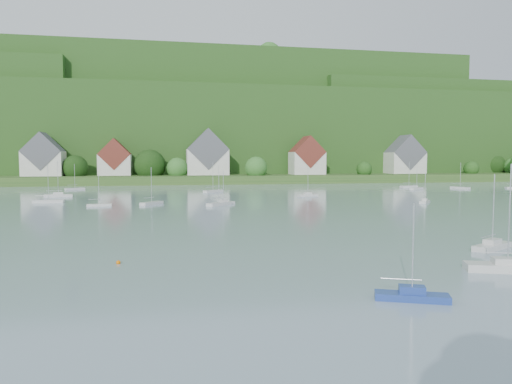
% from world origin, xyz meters
% --- Properties ---
extents(far_shore_strip, '(600.00, 60.00, 3.00)m').
position_xyz_m(far_shore_strip, '(0.00, 200.00, 1.50)').
color(far_shore_strip, '#2B511E').
rests_on(far_shore_strip, ground).
extents(forested_ridge, '(620.00, 181.22, 69.89)m').
position_xyz_m(forested_ridge, '(0.39, 268.57, 22.89)').
color(forested_ridge, '#153E14').
rests_on(forested_ridge, ground).
extents(village_building_0, '(14.00, 10.40, 16.00)m').
position_xyz_m(village_building_0, '(-55.00, 187.00, 9.51)').
color(village_building_0, beige).
rests_on(village_building_0, far_shore_strip).
extents(village_building_1, '(12.00, 9.36, 14.00)m').
position_xyz_m(village_building_1, '(-30.00, 189.00, 8.75)').
color(village_building_1, beige).
rests_on(village_building_1, far_shore_strip).
extents(village_building_2, '(16.00, 11.44, 18.00)m').
position_xyz_m(village_building_2, '(5.00, 188.00, 10.27)').
color(village_building_2, beige).
rests_on(village_building_2, far_shore_strip).
extents(village_building_3, '(13.00, 10.40, 15.50)m').
position_xyz_m(village_building_3, '(45.00, 186.00, 9.43)').
color(village_building_3, beige).
rests_on(village_building_3, far_shore_strip).
extents(village_building_4, '(15.00, 10.40, 16.50)m').
position_xyz_m(village_building_4, '(90.00, 190.00, 9.59)').
color(village_building_4, beige).
rests_on(village_building_4, far_shore_strip).
extents(near_sailboat_1, '(4.85, 3.00, 6.35)m').
position_xyz_m(near_sailboat_1, '(4.59, 29.58, 0.39)').
color(near_sailboat_1, navy).
rests_on(near_sailboat_1, ground).
extents(near_sailboat_3, '(5.74, 4.18, 7.68)m').
position_xyz_m(near_sailboat_3, '(21.60, 44.19, 0.42)').
color(near_sailboat_3, silver).
rests_on(near_sailboat_3, ground).
extents(near_sailboat_4, '(6.77, 3.95, 8.83)m').
position_xyz_m(near_sailboat_4, '(16.27, 35.33, 0.46)').
color(near_sailboat_4, silver).
rests_on(near_sailboat_4, ground).
extents(mooring_buoy_3, '(0.39, 0.39, 0.39)m').
position_xyz_m(mooring_buoy_3, '(-15.29, 44.39, 0.00)').
color(mooring_buoy_3, '#F26E00').
rests_on(mooring_buoy_3, ground).
extents(far_sailboat_cluster, '(204.46, 64.24, 8.71)m').
position_xyz_m(far_sailboat_cluster, '(8.37, 123.73, 0.37)').
color(far_sailboat_cluster, silver).
rests_on(far_sailboat_cluster, ground).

